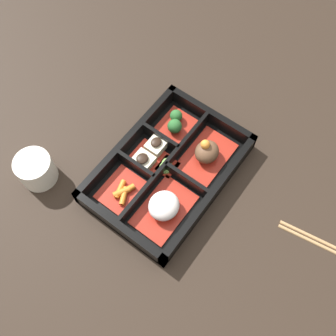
% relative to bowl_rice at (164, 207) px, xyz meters
% --- Properties ---
extents(ground_plane, '(3.00, 3.00, 0.00)m').
position_rel_bowl_rice_xyz_m(ground_plane, '(-0.07, -0.05, -0.03)').
color(ground_plane, black).
extents(bento_base, '(0.33, 0.23, 0.01)m').
position_rel_bowl_rice_xyz_m(bento_base, '(-0.07, -0.05, -0.02)').
color(bento_base, black).
rests_on(bento_base, ground_plane).
extents(bento_rim, '(0.33, 0.23, 0.04)m').
position_rel_bowl_rice_xyz_m(bento_rim, '(-0.07, -0.05, -0.01)').
color(bento_rim, black).
rests_on(bento_rim, ground_plane).
extents(bowl_stew, '(0.13, 0.08, 0.06)m').
position_rel_bowl_rice_xyz_m(bowl_stew, '(-0.15, -0.00, -0.00)').
color(bowl_stew, maroon).
rests_on(bowl_stew, bento_base).
extents(bowl_rice, '(0.13, 0.08, 0.05)m').
position_rel_bowl_rice_xyz_m(bowl_rice, '(0.00, 0.00, 0.00)').
color(bowl_rice, maroon).
rests_on(bowl_rice, bento_base).
extents(bowl_greens, '(0.08, 0.07, 0.04)m').
position_rel_bowl_rice_xyz_m(bowl_greens, '(-0.17, -0.10, -0.01)').
color(bowl_greens, maroon).
rests_on(bowl_greens, bento_base).
extents(bowl_tofu, '(0.09, 0.07, 0.03)m').
position_rel_bowl_rice_xyz_m(bowl_tofu, '(-0.08, -0.10, -0.01)').
color(bowl_tofu, maroon).
rests_on(bowl_tofu, bento_base).
extents(bowl_carrots, '(0.09, 0.07, 0.02)m').
position_rel_bowl_rice_xyz_m(bowl_carrots, '(0.02, -0.09, -0.01)').
color(bowl_carrots, maroon).
rests_on(bowl_carrots, bento_base).
extents(bowl_pickles, '(0.04, 0.04, 0.01)m').
position_rel_bowl_rice_xyz_m(bowl_pickles, '(-0.08, -0.05, -0.01)').
color(bowl_pickles, maroon).
rests_on(bowl_pickles, bento_base).
extents(tea_cup, '(0.08, 0.08, 0.06)m').
position_rel_bowl_rice_xyz_m(tea_cup, '(0.09, -0.26, 0.00)').
color(tea_cup, beige).
rests_on(tea_cup, ground_plane).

